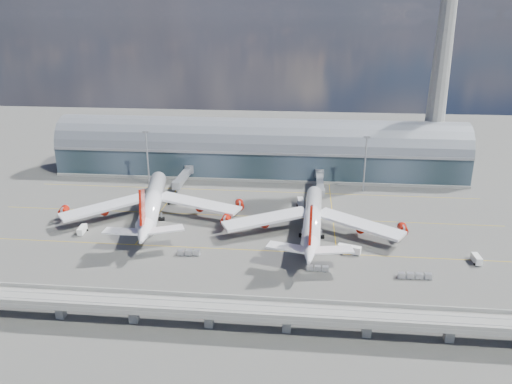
# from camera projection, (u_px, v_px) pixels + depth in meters

# --- Properties ---
(ground) EXTENTS (500.00, 500.00, 0.00)m
(ground) POSITION_uv_depth(u_px,v_px,m) (238.00, 237.00, 180.60)
(ground) COLOR #474744
(ground) RESTS_ON ground
(taxi_lines) EXTENTS (200.00, 80.12, 0.01)m
(taxi_lines) POSITION_uv_depth(u_px,v_px,m) (245.00, 214.00, 201.30)
(taxi_lines) COLOR gold
(taxi_lines) RESTS_ON ground
(terminal) EXTENTS (200.00, 30.00, 28.00)m
(terminal) POSITION_uv_depth(u_px,v_px,m) (259.00, 151.00, 249.84)
(terminal) COLOR #213037
(terminal) RESTS_ON ground
(control_tower) EXTENTS (19.00, 19.00, 103.00)m
(control_tower) POSITION_uv_depth(u_px,v_px,m) (441.00, 70.00, 232.86)
(control_tower) COLOR gray
(control_tower) RESTS_ON ground
(guideway) EXTENTS (220.00, 8.50, 7.20)m
(guideway) POSITION_uv_depth(u_px,v_px,m) (209.00, 308.00, 127.29)
(guideway) COLOR gray
(guideway) RESTS_ON ground
(floodlight_mast_left) EXTENTS (3.00, 0.70, 25.70)m
(floodlight_mast_left) POSITION_uv_depth(u_px,v_px,m) (147.00, 156.00, 232.30)
(floodlight_mast_left) COLOR gray
(floodlight_mast_left) RESTS_ON ground
(floodlight_mast_right) EXTENTS (3.00, 0.70, 25.70)m
(floodlight_mast_right) POSITION_uv_depth(u_px,v_px,m) (365.00, 162.00, 222.76)
(floodlight_mast_right) COLOR gray
(floodlight_mast_right) RESTS_ON ground
(airliner_left) EXTENTS (71.66, 75.47, 23.13)m
(airliner_left) POSITION_uv_depth(u_px,v_px,m) (152.00, 203.00, 194.42)
(airliner_left) COLOR white
(airliner_left) RESTS_ON ground
(airliner_right) EXTENTS (68.09, 71.15, 22.59)m
(airliner_right) POSITION_uv_depth(u_px,v_px,m) (312.00, 220.00, 180.49)
(airliner_right) COLOR white
(airliner_right) RESTS_ON ground
(jet_bridge_left) EXTENTS (4.40, 28.00, 7.25)m
(jet_bridge_left) POSITION_uv_depth(u_px,v_px,m) (184.00, 176.00, 231.73)
(jet_bridge_left) COLOR gray
(jet_bridge_left) RESTS_ON ground
(jet_bridge_right) EXTENTS (4.40, 32.00, 7.25)m
(jet_bridge_right) POSITION_uv_depth(u_px,v_px,m) (320.00, 182.00, 223.92)
(jet_bridge_right) COLOR gray
(jet_bridge_right) RESTS_ON ground
(service_truck_0) EXTENTS (2.70, 6.34, 2.55)m
(service_truck_0) POSITION_uv_depth(u_px,v_px,m) (82.00, 230.00, 183.36)
(service_truck_0) COLOR white
(service_truck_0) RESTS_ON ground
(service_truck_1) EXTENTS (5.10, 3.19, 2.74)m
(service_truck_1) POSITION_uv_depth(u_px,v_px,m) (150.00, 222.00, 190.44)
(service_truck_1) COLOR white
(service_truck_1) RESTS_ON ground
(service_truck_2) EXTENTS (8.00, 4.38, 2.79)m
(service_truck_2) POSITION_uv_depth(u_px,v_px,m) (349.00, 249.00, 167.92)
(service_truck_2) COLOR white
(service_truck_2) RESTS_ON ground
(service_truck_3) EXTENTS (2.44, 5.47, 2.60)m
(service_truck_3) POSITION_uv_depth(u_px,v_px,m) (476.00, 259.00, 161.46)
(service_truck_3) COLOR white
(service_truck_3) RESTS_ON ground
(service_truck_4) EXTENTS (3.12, 5.51, 3.05)m
(service_truck_4) POSITION_uv_depth(u_px,v_px,m) (300.00, 202.00, 209.99)
(service_truck_4) COLOR white
(service_truck_4) RESTS_ON ground
(service_truck_5) EXTENTS (6.38, 6.14, 3.09)m
(service_truck_5) POSITION_uv_depth(u_px,v_px,m) (175.00, 199.00, 212.84)
(service_truck_5) COLOR white
(service_truck_5) RESTS_ON ground
(cargo_train_0) EXTENTS (7.84, 2.35, 1.73)m
(cargo_train_0) POSITION_uv_depth(u_px,v_px,m) (189.00, 253.00, 166.68)
(cargo_train_0) COLOR gray
(cargo_train_0) RESTS_ON ground
(cargo_train_1) EXTENTS (7.16, 1.73, 1.59)m
(cargo_train_1) POSITION_uv_depth(u_px,v_px,m) (318.00, 268.00, 156.60)
(cargo_train_1) COLOR gray
(cargo_train_1) RESTS_ON ground
(cargo_train_2) EXTENTS (10.54, 2.08, 1.75)m
(cargo_train_2) POSITION_uv_depth(u_px,v_px,m) (415.00, 276.00, 151.98)
(cargo_train_2) COLOR gray
(cargo_train_2) RESTS_ON ground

